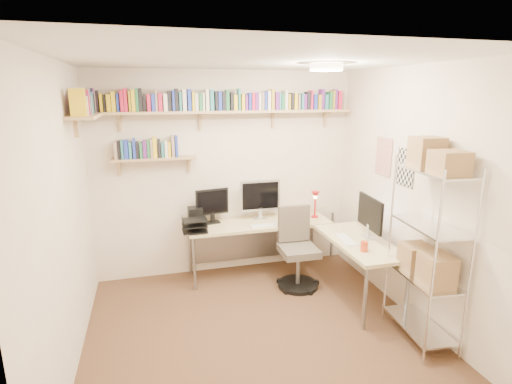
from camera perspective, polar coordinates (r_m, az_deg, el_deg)
ground at (r=4.08m, az=0.26°, el=-19.21°), size 3.20×3.20×0.00m
room_shell at (r=3.49m, az=0.35°, el=2.62°), size 3.24×3.04×2.52m
wall_shelves at (r=4.62m, az=-9.34°, el=11.23°), size 3.12×1.09×0.80m
corner_desk at (r=4.76m, az=2.67°, el=-5.13°), size 2.10×1.78×1.19m
office_chair at (r=4.77m, az=5.88°, el=-8.73°), size 0.50×0.51×0.95m
wire_rack at (r=3.81m, az=23.57°, el=-4.38°), size 0.42×0.76×1.87m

